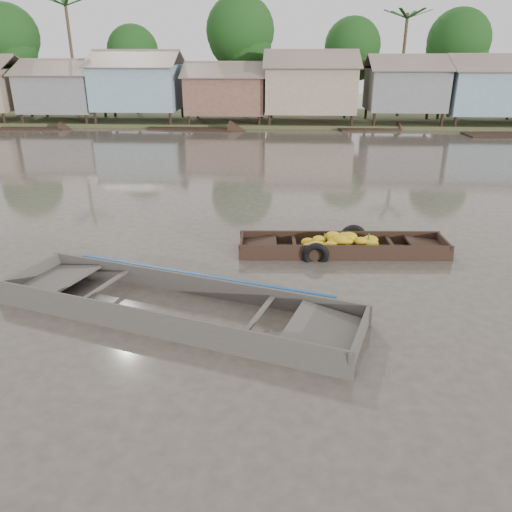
{
  "coord_description": "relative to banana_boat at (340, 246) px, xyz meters",
  "views": [
    {
      "loc": [
        0.69,
        -9.91,
        5.22
      ],
      "look_at": [
        0.08,
        0.83,
        0.8
      ],
      "focal_mm": 35.0,
      "sensor_mm": 36.0,
      "label": 1
    }
  ],
  "objects": [
    {
      "name": "riverbank",
      "position": [
        0.72,
        28.64,
        2.91
      ],
      "size": [
        120.0,
        12.47,
        10.22
      ],
      "color": "#384723",
      "rests_on": "ground"
    },
    {
      "name": "distant_boats",
      "position": [
        6.68,
        21.04,
        -0.21
      ],
      "size": [
        46.63,
        14.87,
        0.35
      ],
      "color": "black",
      "rests_on": "ground"
    },
    {
      "name": "banana_boat",
      "position": [
        0.0,
        0.0,
        0.0
      ],
      "size": [
        5.83,
        1.66,
        0.83
      ],
      "rotation": [
        0.0,
        0.0,
        0.05
      ],
      "color": "black",
      "rests_on": "ground"
    },
    {
      "name": "viewer_boat",
      "position": [
        -3.82,
        -3.8,
        -0.09
      ],
      "size": [
        8.22,
        4.41,
        0.64
      ],
      "rotation": [
        0.0,
        0.0,
        -0.31
      ],
      "color": "#433E38",
      "rests_on": "ground"
    },
    {
      "name": "ground",
      "position": [
        -2.31,
        -3.23,
        -0.16
      ],
      "size": [
        120.0,
        120.0,
        0.0
      ],
      "primitive_type": "plane",
      "color": "#443C34",
      "rests_on": "ground"
    }
  ]
}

